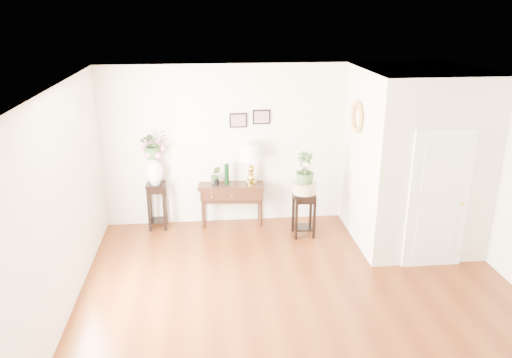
{
  "coord_description": "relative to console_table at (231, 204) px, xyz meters",
  "views": [
    {
      "loc": [
        -1.21,
        -5.6,
        3.73
      ],
      "look_at": [
        -0.49,
        1.3,
        1.29
      ],
      "focal_mm": 35.0,
      "sensor_mm": 36.0,
      "label": 1
    }
  ],
  "objects": [
    {
      "name": "potted_plant",
      "position": [
        -0.27,
        0.0,
        0.54
      ],
      "size": [
        0.19,
        0.16,
        0.32
      ],
      "primitive_type": "imported",
      "rotation": [
        0.0,
        0.0,
        -0.11
      ],
      "color": "#355629",
      "rests_on": "console_table"
    },
    {
      "name": "lily_arrangement",
      "position": [
        -1.29,
        -0.02,
        1.1
      ],
      "size": [
        0.56,
        0.53,
        0.51
      ],
      "primitive_type": "imported",
      "rotation": [
        0.0,
        0.0,
        0.35
      ],
      "color": "#355629",
      "rests_on": "porcelain_vase"
    },
    {
      "name": "wall_back",
      "position": [
        0.8,
        0.18,
        1.02
      ],
      "size": [
        6.0,
        0.02,
        2.8
      ],
      "primitive_type": "cube",
      "color": "beige",
      "rests_on": "ground"
    },
    {
      "name": "narcissus",
      "position": [
        1.18,
        -0.57,
        0.8
      ],
      "size": [
        0.39,
        0.39,
        0.57
      ],
      "primitive_type": "imported",
      "rotation": [
        0.0,
        0.0,
        0.27
      ],
      "color": "#355629",
      "rests_on": "ceramic_bowl"
    },
    {
      "name": "plant_stand_a",
      "position": [
        -1.29,
        -0.02,
        0.04
      ],
      "size": [
        0.33,
        0.33,
        0.82
      ],
      "primitive_type": "cube",
      "rotation": [
        0.0,
        0.0,
        -0.02
      ],
      "color": "black",
      "rests_on": "floor"
    },
    {
      "name": "door",
      "position": [
        2.9,
        -1.79,
        0.67
      ],
      "size": [
        0.9,
        0.05,
        2.1
      ],
      "primitive_type": "cube",
      "color": "white",
      "rests_on": "floor"
    },
    {
      "name": "porcelain_vase",
      "position": [
        -1.29,
        -0.02,
        0.67
      ],
      "size": [
        0.36,
        0.36,
        0.5
      ],
      "primitive_type": null,
      "rotation": [
        0.0,
        0.0,
        0.28
      ],
      "color": "white",
      "rests_on": "plant_stand_a"
    },
    {
      "name": "ceramic_bowl",
      "position": [
        1.18,
        -0.57,
        0.47
      ],
      "size": [
        0.44,
        0.44,
        0.18
      ],
      "primitive_type": "cylinder",
      "rotation": [
        0.0,
        0.0,
        -0.13
      ],
      "color": "#BEB69F",
      "rests_on": "plant_stand_b"
    },
    {
      "name": "art_print_right",
      "position": [
        0.55,
        0.16,
        1.52
      ],
      "size": [
        0.3,
        0.02,
        0.25
      ],
      "primitive_type": "cube",
      "color": "black",
      "rests_on": "wall_back"
    },
    {
      "name": "art_print_left",
      "position": [
        0.15,
        0.16,
        1.47
      ],
      "size": [
        0.3,
        0.02,
        0.25
      ],
      "primitive_type": "cube",
      "color": "black",
      "rests_on": "wall_back"
    },
    {
      "name": "wall_left",
      "position": [
        -2.2,
        -2.57,
        1.02
      ],
      "size": [
        0.02,
        5.5,
        2.8
      ],
      "primitive_type": "cube",
      "color": "beige",
      "rests_on": "ground"
    },
    {
      "name": "console_table",
      "position": [
        0.0,
        0.0,
        0.0
      ],
      "size": [
        1.16,
        0.47,
        0.75
      ],
      "primitive_type": "cube",
      "rotation": [
        0.0,
        0.0,
        -0.08
      ],
      "color": "black",
      "rests_on": "floor"
    },
    {
      "name": "ceiling",
      "position": [
        0.8,
        -2.57,
        2.42
      ],
      "size": [
        6.0,
        5.5,
        0.02
      ],
      "primitive_type": "cube",
      "color": "white",
      "rests_on": "ground"
    },
    {
      "name": "green_vase",
      "position": [
        -0.07,
        0.0,
        0.55
      ],
      "size": [
        0.09,
        0.09,
        0.37
      ],
      "primitive_type": "cylinder",
      "rotation": [
        0.0,
        0.0,
        -0.21
      ],
      "color": "black",
      "rests_on": "console_table"
    },
    {
      "name": "partition",
      "position": [
        2.9,
        -0.79,
        1.02
      ],
      "size": [
        1.8,
        1.95,
        2.8
      ],
      "primitive_type": "cube",
      "color": "beige",
      "rests_on": "floor"
    },
    {
      "name": "floor",
      "position": [
        0.8,
        -2.57,
        -0.38
      ],
      "size": [
        6.0,
        5.5,
        0.02
      ],
      "primitive_type": "cube",
      "color": "#5F2C0F",
      "rests_on": "ground"
    },
    {
      "name": "wall_front",
      "position": [
        0.8,
        -5.32,
        1.02
      ],
      "size": [
        6.0,
        0.02,
        2.8
      ],
      "primitive_type": "cube",
      "color": "beige",
      "rests_on": "ground"
    },
    {
      "name": "wall_ornament",
      "position": [
        1.96,
        -0.67,
        1.67
      ],
      "size": [
        0.07,
        0.51,
        0.51
      ],
      "primitive_type": "torus",
      "rotation": [
        0.0,
        1.57,
        0.0
      ],
      "color": "orange",
      "rests_on": "partition"
    },
    {
      "name": "plant_stand_b",
      "position": [
        1.18,
        -0.57,
        0.01
      ],
      "size": [
        0.39,
        0.39,
        0.77
      ],
      "primitive_type": "cube",
      "rotation": [
        0.0,
        0.0,
        -0.08
      ],
      "color": "black",
      "rests_on": "floor"
    },
    {
      "name": "table_lamp",
      "position": [
        0.35,
        0.0,
        0.73
      ],
      "size": [
        0.51,
        0.51,
        0.73
      ],
      "primitive_type": "cube",
      "rotation": [
        0.0,
        0.0,
        0.25
      ],
      "color": "gold",
      "rests_on": "console_table"
    }
  ]
}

